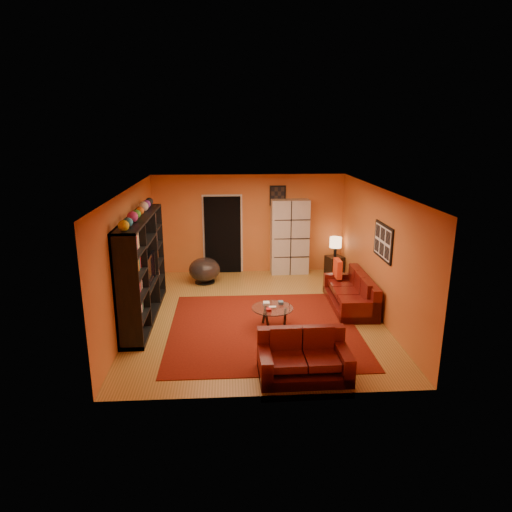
{
  "coord_description": "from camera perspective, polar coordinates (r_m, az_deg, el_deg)",
  "views": [
    {
      "loc": [
        -0.55,
        -8.8,
        3.75
      ],
      "look_at": [
        0.0,
        0.1,
        1.24
      ],
      "focal_mm": 32.0,
      "sensor_mm": 36.0,
      "label": 1
    }
  ],
  "objects": [
    {
      "name": "wall_left",
      "position": [
        9.34,
        -15.49,
        -0.06
      ],
      "size": [
        0.0,
        6.0,
        6.0
      ],
      "primitive_type": "plane",
      "rotation": [
        1.57,
        0.0,
        1.57
      ],
      "color": "#CA672C",
      "rests_on": "floor"
    },
    {
      "name": "rug",
      "position": [
        8.94,
        0.94,
        -9.01
      ],
      "size": [
        3.6,
        3.6,
        0.01
      ],
      "primitive_type": "cube",
      "color": "#551109",
      "rests_on": "floor"
    },
    {
      "name": "coffee_table",
      "position": [
        8.86,
        2.07,
        -6.74
      ],
      "size": [
        0.8,
        0.8,
        0.4
      ],
      "rotation": [
        0.0,
        0.0,
        0.05
      ],
      "color": "silver",
      "rests_on": "floor"
    },
    {
      "name": "loveseat",
      "position": [
        7.34,
        5.91,
        -12.49
      ],
      "size": [
        1.42,
        0.86,
        0.85
      ],
      "rotation": [
        0.0,
        0.0,
        1.59
      ],
      "color": "#490C09",
      "rests_on": "rug"
    },
    {
      "name": "wall_back",
      "position": [
        12.06,
        -0.88,
        4.02
      ],
      "size": [
        6.0,
        0.0,
        6.0
      ],
      "primitive_type": "plane",
      "rotation": [
        1.57,
        0.0,
        0.0
      ],
      "color": "#CA672C",
      "rests_on": "floor"
    },
    {
      "name": "wall_right",
      "position": [
        9.63,
        15.04,
        0.44
      ],
      "size": [
        0.0,
        6.0,
        6.0
      ],
      "primitive_type": "plane",
      "rotation": [
        1.57,
        0.0,
        -1.57
      ],
      "color": "#CA672C",
      "rests_on": "floor"
    },
    {
      "name": "entertainment_unit",
      "position": [
        9.36,
        -14.03,
        -1.51
      ],
      "size": [
        0.45,
        3.0,
        2.1
      ],
      "primitive_type": "cube",
      "color": "black",
      "rests_on": "floor"
    },
    {
      "name": "throw_pillow",
      "position": [
        10.65,
        10.18,
        -1.55
      ],
      "size": [
        0.12,
        0.42,
        0.42
      ],
      "primitive_type": "cube",
      "color": "#FD451C",
      "rests_on": "sofa"
    },
    {
      "name": "tv",
      "position": [
        9.4,
        -13.67,
        -1.73
      ],
      "size": [
        0.97,
        0.13,
        0.56
      ],
      "primitive_type": "imported",
      "rotation": [
        0.0,
        0.0,
        1.57
      ],
      "color": "black",
      "rests_on": "entertainment_unit"
    },
    {
      "name": "doorway",
      "position": [
        12.07,
        -4.19,
        2.62
      ],
      "size": [
        0.95,
        0.1,
        2.04
      ],
      "primitive_type": "cube",
      "color": "black",
      "rests_on": "floor"
    },
    {
      "name": "sofa",
      "position": [
        10.11,
        12.08,
        -4.64
      ],
      "size": [
        0.83,
        1.95,
        0.85
      ],
      "rotation": [
        0.0,
        0.0,
        -0.02
      ],
      "color": "#490C09",
      "rests_on": "rug"
    },
    {
      "name": "table_lamp",
      "position": [
        12.03,
        9.92,
        1.63
      ],
      "size": [
        0.31,
        0.31,
        0.51
      ],
      "color": "black",
      "rests_on": "side_table"
    },
    {
      "name": "bowl_chair",
      "position": [
        11.44,
        -6.45,
        -1.71
      ],
      "size": [
        0.78,
        0.78,
        0.63
      ],
      "color": "black",
      "rests_on": "floor"
    },
    {
      "name": "floor",
      "position": [
        9.58,
        0.01,
        -7.31
      ],
      "size": [
        6.0,
        6.0,
        0.0
      ],
      "primitive_type": "plane",
      "color": "olive",
      "rests_on": "ground"
    },
    {
      "name": "wall_art_back",
      "position": [
        11.97,
        2.73,
        7.56
      ],
      "size": [
        0.42,
        0.03,
        0.52
      ],
      "primitive_type": "cube",
      "color": "black",
      "rests_on": "wall_back"
    },
    {
      "name": "side_table",
      "position": [
        12.19,
        9.78,
        -1.18
      ],
      "size": [
        0.5,
        0.5,
        0.5
      ],
      "primitive_type": "cube",
      "rotation": [
        0.0,
        0.0,
        0.31
      ],
      "color": "black",
      "rests_on": "floor"
    },
    {
      "name": "wall_front",
      "position": [
        6.32,
        1.72,
        -7.1
      ],
      "size": [
        6.0,
        0.0,
        6.0
      ],
      "primitive_type": "plane",
      "rotation": [
        -1.57,
        0.0,
        0.0
      ],
      "color": "#CA672C",
      "rests_on": "floor"
    },
    {
      "name": "wall_art_right",
      "position": [
        9.27,
        15.62,
        1.74
      ],
      "size": [
        0.03,
        1.0,
        0.7
      ],
      "primitive_type": "cube",
      "color": "black",
      "rests_on": "wall_right"
    },
    {
      "name": "ceiling",
      "position": [
        8.89,
        0.01,
        8.3
      ],
      "size": [
        6.0,
        6.0,
        0.0
      ],
      "primitive_type": "plane",
      "rotation": [
        3.14,
        0.0,
        0.0
      ],
      "color": "white",
      "rests_on": "wall_back"
    },
    {
      "name": "storage_cabinet",
      "position": [
        12.03,
        4.23,
        2.41
      ],
      "size": [
        0.99,
        0.46,
        1.97
      ],
      "primitive_type": "cube",
      "rotation": [
        0.0,
        0.0,
        0.02
      ],
      "color": "beige",
      "rests_on": "floor"
    }
  ]
}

